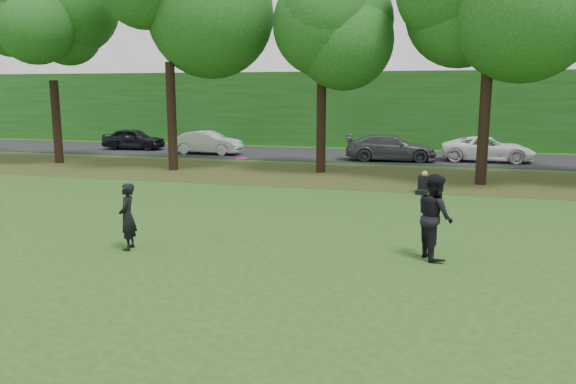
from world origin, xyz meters
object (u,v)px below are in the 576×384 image
(player_left, at_px, (127,217))
(player_right, at_px, (435,217))
(frisbee, at_px, (242,158))
(seated_person, at_px, (424,185))

(player_left, relative_size, player_right, 0.83)
(frisbee, bearing_deg, player_right, 4.97)
(player_right, relative_size, seated_person, 2.35)
(player_left, height_order, player_right, player_right)
(player_left, bearing_deg, seated_person, 130.25)
(player_right, distance_m, seated_person, 8.44)
(player_left, distance_m, player_right, 7.22)
(player_right, bearing_deg, seated_person, -20.29)
(frisbee, bearing_deg, player_left, -163.19)
(frisbee, distance_m, seated_person, 9.84)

